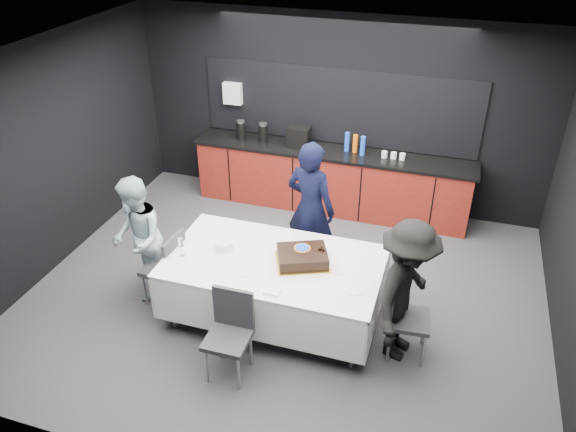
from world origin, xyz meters
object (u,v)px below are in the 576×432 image
object	(u,v)px
party_table	(274,271)
person_right	(406,292)
plate_stack	(224,245)
champagne_flute	(181,243)
chair_right	(402,312)
person_left	(137,239)
chair_near	(230,327)
chair_left	(168,264)
person_center	(311,209)
cake_assembly	(302,257)

from	to	relation	value
party_table	person_right	world-z (taller)	person_right
plate_stack	champagne_flute	xyz separation A→B (m)	(-0.39, -0.25, 0.11)
party_table	chair_right	size ratio (longest dim) A/B	2.51
chair_right	person_left	size ratio (longest dim) A/B	0.61
party_table	chair_near	xyz separation A→B (m)	(-0.16, -0.87, -0.11)
chair_left	chair_right	world-z (taller)	same
chair_left	chair_near	xyz separation A→B (m)	(1.08, -0.76, 0.00)
champagne_flute	chair_left	world-z (taller)	champagne_flute
plate_stack	person_center	distance (m)	1.21
chair_near	person_right	bearing A→B (deg)	25.08
champagne_flute	person_left	distance (m)	0.71
party_table	person_right	size ratio (longest dim) A/B	1.46
chair_left	person_center	xyz separation A→B (m)	(1.36, 1.12, 0.34)
person_center	person_right	size ratio (longest dim) A/B	1.10
person_center	person_left	size ratio (longest dim) A/B	1.16
chair_right	person_left	distance (m)	3.06
party_table	cake_assembly	distance (m)	0.37
chair_near	chair_left	bearing A→B (deg)	144.81
person_center	person_right	xyz separation A→B (m)	(1.30, -1.14, -0.08)
cake_assembly	chair_left	world-z (taller)	cake_assembly
person_center	person_left	world-z (taller)	person_center
chair_left	cake_assembly	bearing A→B (deg)	6.25
plate_stack	person_center	world-z (taller)	person_center
chair_left	champagne_flute	bearing A→B (deg)	-23.15
chair_near	champagne_flute	bearing A→B (deg)	141.60
chair_right	chair_near	xyz separation A→B (m)	(-1.57, -0.74, 0.00)
champagne_flute	chair_right	size ratio (longest dim) A/B	0.24
chair_left	chair_near	world-z (taller)	same
cake_assembly	champagne_flute	distance (m)	1.32
person_left	plate_stack	bearing A→B (deg)	61.64
party_table	person_center	distance (m)	1.05
champagne_flute	plate_stack	bearing A→B (deg)	32.86
party_table	person_right	xyz separation A→B (m)	(1.42, -0.13, 0.15)
cake_assembly	chair_left	xyz separation A→B (m)	(-1.54, -0.17, -0.31)
chair_left	person_right	world-z (taller)	person_right
party_table	plate_stack	bearing A→B (deg)	176.28
chair_near	person_center	bearing A→B (deg)	81.49
party_table	chair_right	world-z (taller)	chair_right
plate_stack	champagne_flute	size ratio (longest dim) A/B	0.89
chair_near	person_left	world-z (taller)	person_left
person_center	person_right	world-z (taller)	person_center
champagne_flute	person_center	bearing A→B (deg)	48.06
chair_left	person_left	world-z (taller)	person_left
chair_right	chair_near	bearing A→B (deg)	-154.78
cake_assembly	plate_stack	size ratio (longest dim) A/B	3.47
chair_right	chair_near	world-z (taller)	same
plate_stack	party_table	bearing A→B (deg)	-3.72
party_table	person_center	xyz separation A→B (m)	(0.12, 1.02, 0.23)
chair_right	person_left	xyz separation A→B (m)	(-3.05, 0.09, 0.22)
champagne_flute	chair_near	xyz separation A→B (m)	(0.82, -0.65, -0.40)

